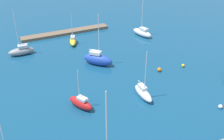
% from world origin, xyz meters
% --- Properties ---
extents(water, '(160.00, 160.00, 0.00)m').
position_xyz_m(water, '(0.00, 0.00, 0.00)').
color(water, navy).
rests_on(water, ground).
extents(pier_dock, '(23.96, 2.61, 0.72)m').
position_xyz_m(pier_dock, '(2.25, -18.76, 0.36)').
color(pier_dock, brown).
rests_on(pier_dock, ground).
extents(sailboat_white_east_end, '(3.71, 6.49, 10.56)m').
position_xyz_m(sailboat_white_east_end, '(-16.02, -8.79, 1.02)').
color(sailboat_white_east_end, white).
rests_on(sailboat_white_east_end, water).
extents(sailboat_yellow_mid_basin, '(2.97, 5.08, 8.06)m').
position_xyz_m(sailboat_yellow_mid_basin, '(2.39, -11.69, 0.80)').
color(sailboat_yellow_mid_basin, yellow).
rests_on(sailboat_yellow_mid_basin, water).
extents(sailboat_blue_along_channel, '(6.36, 6.47, 11.61)m').
position_xyz_m(sailboat_blue_along_channel, '(0.72, 0.99, 1.35)').
color(sailboat_blue_along_channel, '#2347B2').
rests_on(sailboat_blue_along_channel, water).
extents(sailboat_red_center_basin, '(3.79, 5.22, 7.41)m').
position_xyz_m(sailboat_red_center_basin, '(9.20, 14.15, 1.00)').
color(sailboat_red_center_basin, red).
rests_on(sailboat_red_center_basin, water).
extents(sailboat_gray_west_end, '(5.93, 2.07, 10.87)m').
position_xyz_m(sailboat_gray_west_end, '(15.19, -10.83, 1.01)').
color(sailboat_gray_west_end, gray).
rests_on(sailboat_gray_west_end, water).
extents(sailboat_white_near_pier, '(1.65, 5.58, 9.40)m').
position_xyz_m(sailboat_white_near_pier, '(-2.15, 15.87, 0.95)').
color(sailboat_white_near_pier, white).
rests_on(sailboat_white_near_pier, water).
extents(mooring_buoy_white, '(0.76, 0.76, 0.76)m').
position_xyz_m(mooring_buoy_white, '(-12.63, 24.32, 0.38)').
color(mooring_buoy_white, white).
rests_on(mooring_buoy_white, water).
extents(mooring_buoy_yellow, '(0.68, 0.68, 0.68)m').
position_xyz_m(mooring_buoy_yellow, '(-15.67, 9.67, 0.34)').
color(mooring_buoy_yellow, yellow).
rests_on(mooring_buoy_yellow, water).
extents(mooring_buoy_orange, '(0.87, 0.87, 0.87)m').
position_xyz_m(mooring_buoy_orange, '(-9.93, 9.17, 0.44)').
color(mooring_buoy_orange, orange).
rests_on(mooring_buoy_orange, water).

